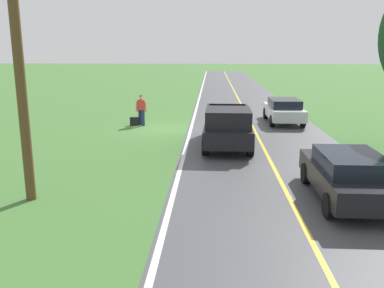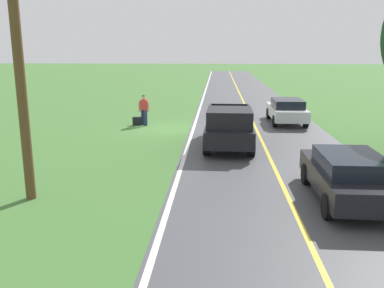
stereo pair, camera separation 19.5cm
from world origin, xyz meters
The scene contains 10 objects.
ground_plane centered at (0.00, 0.00, 0.00)m, with size 200.00×200.00×0.00m, color #427033.
road_surface centered at (-4.74, 0.00, 0.00)m, with size 7.19×120.00×0.00m, color #47474C.
lane_edge_line centered at (-1.33, 0.00, 0.01)m, with size 0.16×117.60×0.00m, color silver.
lane_centre_line centered at (-4.74, 0.00, 0.01)m, with size 0.14×117.60×0.00m, color gold.
hitchhiker_walking centered at (1.53, -0.94, 0.98)m, with size 0.62×0.51×1.75m.
suitcase_carried centered at (1.95, -0.86, 0.24)m, with size 0.20×0.46×0.48m, color black.
pickup_truck_passing centered at (-3.15, 4.19, 0.97)m, with size 2.19×5.44×1.82m.
sedan_near_oncoming centered at (-6.66, -2.18, 0.75)m, with size 1.95×4.41×1.41m.
sedan_mid_oncoming centered at (-6.35, 10.52, 0.75)m, with size 1.96×4.42×1.41m.
utility_pole_roadside centered at (2.75, 10.92, 3.52)m, with size 0.28×0.28×7.04m, color brown.
Camera 2 is at (-2.65, 21.87, 4.25)m, focal length 38.34 mm.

